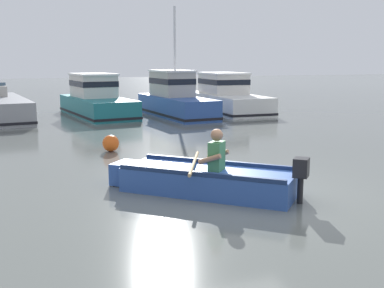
{
  "coord_description": "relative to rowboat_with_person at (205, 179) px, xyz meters",
  "views": [
    {
      "loc": [
        -3.88,
        -7.64,
        2.39
      ],
      "look_at": [
        -0.39,
        2.13,
        0.55
      ],
      "focal_mm": 44.35,
      "sensor_mm": 36.0,
      "label": 1
    }
  ],
  "objects": [
    {
      "name": "moored_boat_white",
      "position": [
        5.95,
        12.62,
        0.42
      ],
      "size": [
        2.19,
        5.71,
        1.82
      ],
      "color": "white",
      "rests_on": "ground"
    },
    {
      "name": "moored_boat_blue",
      "position": [
        3.15,
        11.75,
        0.48
      ],
      "size": [
        2.18,
        5.5,
        4.62
      ],
      "color": "#2D519E",
      "rests_on": "ground"
    },
    {
      "name": "moored_boat_grey",
      "position": [
        -3.91,
        13.24,
        0.16
      ],
      "size": [
        2.66,
        6.71,
        1.45
      ],
      "color": "gray",
      "rests_on": "ground"
    },
    {
      "name": "mooring_buoy",
      "position": [
        -0.92,
        4.54,
        -0.03
      ],
      "size": [
        0.44,
        0.44,
        0.44
      ],
      "primitive_type": "sphere",
      "color": "#E55919",
      "rests_on": "ground"
    },
    {
      "name": "moored_boat_teal",
      "position": [
        -0.03,
        13.08,
        0.42
      ],
      "size": [
        2.79,
        5.75,
        1.82
      ],
      "color": "#1E727A",
      "rests_on": "ground"
    },
    {
      "name": "rowboat_with_person",
      "position": [
        0.0,
        0.0,
        0.0
      ],
      "size": [
        3.15,
        2.97,
        1.19
      ],
      "color": "#2D519E",
      "rests_on": "ground"
    },
    {
      "name": "ground_plane",
      "position": [
        0.84,
        -0.18,
        -0.25
      ],
      "size": [
        120.0,
        120.0,
        0.0
      ],
      "primitive_type": "plane",
      "color": "slate"
    }
  ]
}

